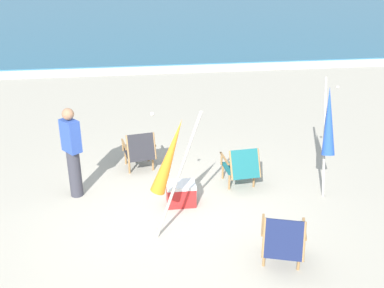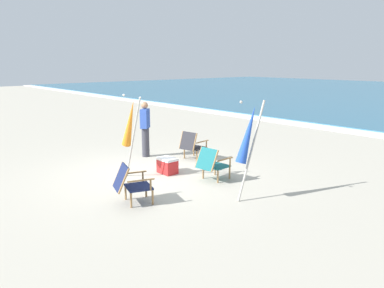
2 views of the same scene
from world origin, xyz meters
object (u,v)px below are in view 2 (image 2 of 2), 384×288
object	(u,v)px
umbrella_furled_orange	(130,124)
umbrella_furled_blue	(248,136)
beach_chair_back_left	(192,145)
cooler_box	(167,165)
beach_chair_back_right	(131,183)
beach_chair_front_left	(212,163)
person_near_chairs	(145,129)

from	to	relation	value
umbrella_furled_orange	umbrella_furled_blue	world-z (taller)	umbrella_furled_blue
beach_chair_back_left	cooler_box	world-z (taller)	beach_chair_back_left
cooler_box	umbrella_furled_orange	bearing A→B (deg)	-105.53
beach_chair_back_right	cooler_box	world-z (taller)	beach_chair_back_right
beach_chair_front_left	beach_chair_back_right	world-z (taller)	beach_chair_back_right
umbrella_furled_blue	cooler_box	size ratio (longest dim) A/B	4.17
beach_chair_back_right	umbrella_furled_blue	xyz separation A→B (m)	(1.35, 1.90, 0.91)
cooler_box	beach_chair_back_left	bearing A→B (deg)	115.21
beach_chair_back_right	umbrella_furled_orange	bearing A→B (deg)	147.93
beach_chair_front_left	beach_chair_back_right	xyz separation A→B (m)	(0.03, -2.25, 0.00)
umbrella_furled_orange	person_near_chairs	bearing A→B (deg)	136.97
beach_chair_back_left	cooler_box	size ratio (longest dim) A/B	1.67
beach_chair_back_right	beach_chair_front_left	bearing A→B (deg)	90.87
beach_chair_back_left	umbrella_furled_blue	xyz separation A→B (m)	(3.18, -1.27, 0.90)
beach_chair_back_right	beach_chair_back_left	world-z (taller)	beach_chair_back_left
beach_chair_front_left	beach_chair_back_left	bearing A→B (deg)	152.92
beach_chair_back_left	umbrella_furled_orange	xyz separation A→B (m)	(0.40, -2.27, 0.89)
beach_chair_front_left	umbrella_furled_orange	size ratio (longest dim) A/B	0.39
beach_chair_front_left	person_near_chairs	bearing A→B (deg)	178.15
beach_chair_front_left	cooler_box	world-z (taller)	beach_chair_front_left
umbrella_furled_orange	cooler_box	distance (m)	1.46
beach_chair_front_left	umbrella_furled_orange	bearing A→B (deg)	-136.01
umbrella_furled_blue	cooler_box	xyz separation A→B (m)	(-2.54, -0.10, -1.13)
umbrella_furled_blue	cooler_box	distance (m)	2.78
cooler_box	beach_chair_front_left	bearing A→B (deg)	21.59
beach_chair_back_left	umbrella_furled_orange	size ratio (longest dim) A/B	0.41
beach_chair_back_right	beach_chair_back_left	xyz separation A→B (m)	(-1.83, 3.17, 0.00)
umbrella_furled_blue	person_near_chairs	xyz separation A→B (m)	(-4.33, 0.45, -0.49)
umbrella_furled_orange	cooler_box	bearing A→B (deg)	74.47
beach_chair_back_right	person_near_chairs	bearing A→B (deg)	141.83
beach_chair_back_left	beach_chair_back_right	bearing A→B (deg)	-59.96
beach_chair_front_left	beach_chair_back_left	distance (m)	2.02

